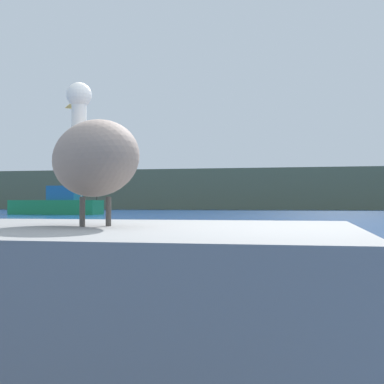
% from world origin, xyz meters
% --- Properties ---
extents(ground_plane, '(260.00, 260.00, 0.00)m').
position_xyz_m(ground_plane, '(0.00, 0.00, 0.00)').
color(ground_plane, navy).
extents(hillside_backdrop, '(140.00, 10.80, 5.84)m').
position_xyz_m(hillside_backdrop, '(0.00, 78.01, 2.92)').
color(hillside_backdrop, '#5B664C').
rests_on(hillside_backdrop, ground).
extents(pier_dock, '(2.81, 2.26, 0.86)m').
position_xyz_m(pier_dock, '(-0.99, -0.23, 0.43)').
color(pier_dock, gray).
rests_on(pier_dock, ground).
extents(pelican, '(0.93, 1.11, 0.85)m').
position_xyz_m(pelican, '(-1.00, -0.22, 1.24)').
color(pelican, gray).
rests_on(pelican, pier_dock).
extents(fishing_boat_green, '(7.81, 2.56, 5.64)m').
position_xyz_m(fishing_boat_green, '(-20.43, 39.21, 0.83)').
color(fishing_boat_green, '#1E8C4C').
rests_on(fishing_boat_green, ground).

